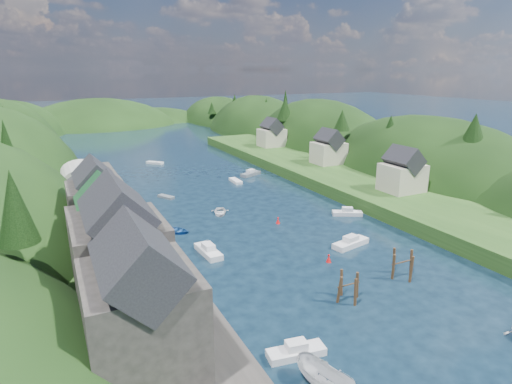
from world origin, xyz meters
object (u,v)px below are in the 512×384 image
piling_cluster_far (402,267)px  channel_buoy_near (329,259)px  channel_buoy_far (278,221)px  piling_cluster_near (348,289)px

piling_cluster_far → channel_buoy_near: size_ratio=3.50×
channel_buoy_near → channel_buoy_far: 15.57m
piling_cluster_near → channel_buoy_near: size_ratio=3.32×
channel_buoy_near → channel_buoy_far: size_ratio=1.00×
piling_cluster_near → channel_buoy_near: bearing=67.1°
piling_cluster_near → piling_cluster_far: size_ratio=0.95×
channel_buoy_near → channel_buoy_far: bearing=86.1°
channel_buoy_far → piling_cluster_near: bearing=-101.1°
piling_cluster_near → channel_buoy_far: 24.77m
channel_buoy_near → channel_buoy_far: same height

